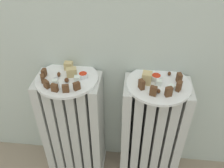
{
  "coord_description": "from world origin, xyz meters",
  "views": [
    {
      "loc": [
        0.09,
        -0.53,
        1.22
      ],
      "look_at": [
        0.0,
        0.28,
        0.6
      ],
      "focal_mm": 37.6,
      "sensor_mm": 36.0,
      "label": 1
    }
  ],
  "objects_px": {
    "radiator_left": "(74,128)",
    "plate_left": "(67,79)",
    "jam_bowl_right": "(156,77)",
    "jam_bowl_left": "(83,75)",
    "fork": "(57,82)",
    "plate_right": "(159,84)",
    "radiator_right": "(151,134)"
  },
  "relations": [
    {
      "from": "plate_right",
      "to": "jam_bowl_right",
      "type": "bearing_deg",
      "value": 115.38
    },
    {
      "from": "radiator_left",
      "to": "jam_bowl_left",
      "type": "height_order",
      "value": "jam_bowl_left"
    },
    {
      "from": "radiator_left",
      "to": "plate_left",
      "type": "height_order",
      "value": "plate_left"
    },
    {
      "from": "radiator_right",
      "to": "fork",
      "type": "distance_m",
      "value": 0.54
    },
    {
      "from": "plate_left",
      "to": "plate_right",
      "type": "relative_size",
      "value": 1.0
    },
    {
      "from": "jam_bowl_right",
      "to": "radiator_right",
      "type": "bearing_deg",
      "value": -64.62
    },
    {
      "from": "plate_right",
      "to": "jam_bowl_left",
      "type": "bearing_deg",
      "value": 178.43
    },
    {
      "from": "plate_left",
      "to": "fork",
      "type": "relative_size",
      "value": 3.19
    },
    {
      "from": "radiator_right",
      "to": "fork",
      "type": "relative_size",
      "value": 7.13
    },
    {
      "from": "plate_left",
      "to": "fork",
      "type": "xyz_separation_m",
      "value": [
        -0.03,
        -0.04,
        0.01
      ]
    },
    {
      "from": "plate_left",
      "to": "fork",
      "type": "bearing_deg",
      "value": -128.23
    },
    {
      "from": "jam_bowl_right",
      "to": "plate_left",
      "type": "bearing_deg",
      "value": -176.39
    },
    {
      "from": "jam_bowl_left",
      "to": "radiator_left",
      "type": "bearing_deg",
      "value": -172.85
    },
    {
      "from": "plate_left",
      "to": "jam_bowl_left",
      "type": "distance_m",
      "value": 0.07
    },
    {
      "from": "radiator_right",
      "to": "jam_bowl_left",
      "type": "xyz_separation_m",
      "value": [
        -0.33,
        0.01,
        0.33
      ]
    },
    {
      "from": "jam_bowl_left",
      "to": "fork",
      "type": "xyz_separation_m",
      "value": [
        -0.1,
        -0.05,
        -0.01
      ]
    },
    {
      "from": "plate_left",
      "to": "jam_bowl_left",
      "type": "xyz_separation_m",
      "value": [
        0.07,
        0.01,
        0.02
      ]
    },
    {
      "from": "radiator_left",
      "to": "radiator_right",
      "type": "xyz_separation_m",
      "value": [
        0.4,
        0.0,
        0.0
      ]
    },
    {
      "from": "radiator_left",
      "to": "plate_right",
      "type": "relative_size",
      "value": 2.23
    },
    {
      "from": "radiator_left",
      "to": "jam_bowl_right",
      "type": "relative_size",
      "value": 13.52
    },
    {
      "from": "plate_left",
      "to": "jam_bowl_right",
      "type": "bearing_deg",
      "value": 3.61
    },
    {
      "from": "radiator_left",
      "to": "plate_left",
      "type": "bearing_deg",
      "value": 0.0
    },
    {
      "from": "radiator_left",
      "to": "plate_right",
      "type": "height_order",
      "value": "plate_right"
    },
    {
      "from": "radiator_left",
      "to": "jam_bowl_right",
      "type": "distance_m",
      "value": 0.51
    },
    {
      "from": "jam_bowl_left",
      "to": "plate_left",
      "type": "bearing_deg",
      "value": -172.85
    },
    {
      "from": "plate_right",
      "to": "jam_bowl_right",
      "type": "height_order",
      "value": "jam_bowl_right"
    },
    {
      "from": "jam_bowl_left",
      "to": "fork",
      "type": "height_order",
      "value": "jam_bowl_left"
    },
    {
      "from": "plate_left",
      "to": "fork",
      "type": "height_order",
      "value": "fork"
    },
    {
      "from": "jam_bowl_right",
      "to": "fork",
      "type": "distance_m",
      "value": 0.42
    },
    {
      "from": "jam_bowl_right",
      "to": "jam_bowl_left",
      "type": "bearing_deg",
      "value": -177.19
    },
    {
      "from": "radiator_left",
      "to": "jam_bowl_left",
      "type": "distance_m",
      "value": 0.34
    },
    {
      "from": "radiator_left",
      "to": "plate_left",
      "type": "xyz_separation_m",
      "value": [
        0.0,
        0.0,
        0.32
      ]
    }
  ]
}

